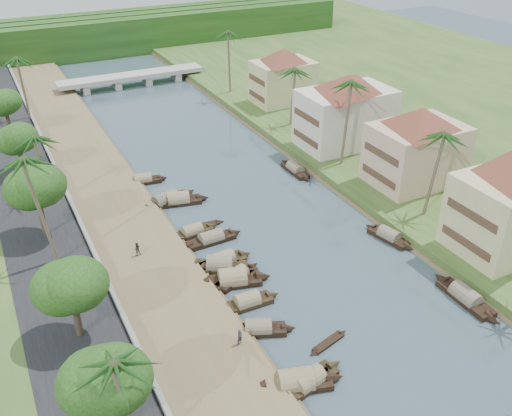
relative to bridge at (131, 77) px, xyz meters
name	(u,v)px	position (x,y,z in m)	size (l,w,h in m)	color
ground	(344,294)	(0.00, -72.00, -1.72)	(220.00, 220.00, 0.00)	#394A55
left_bank	(124,231)	(-16.00, -52.00, -1.32)	(10.00, 180.00, 0.80)	brown
right_bank	(376,168)	(19.00, -52.00, -1.12)	(16.00, 180.00, 1.20)	#2D491D
road	(45,248)	(-24.50, -52.00, -1.02)	(8.00, 180.00, 1.40)	black
retaining_wall	(85,233)	(-20.20, -52.00, -0.37)	(0.40, 180.00, 1.10)	slate
treeline	(96,35)	(0.00, 28.00, 2.28)	(120.00, 14.00, 8.00)	#17360E
bridge	(131,77)	(0.00, 0.00, 0.00)	(28.00, 4.00, 2.40)	#9C9B92
building_mid	(417,145)	(19.99, -58.00, 4.41)	(14.11, 14.11, 9.70)	tan
building_far	(346,110)	(18.99, -44.00, 4.66)	(15.59, 15.59, 10.20)	beige
building_distant	(283,75)	(19.99, -24.00, 4.16)	(12.62, 12.62, 9.20)	#D0C48B
sampan_1	(295,383)	(-10.05, -79.97, -1.30)	(8.28, 3.99, 2.38)	black
sampan_2	(309,382)	(-9.06, -80.33, -1.31)	(7.58, 3.08, 1.99)	black
sampan_3	(258,329)	(-9.83, -73.14, -1.32)	(6.84, 3.96, 1.89)	black
sampan_4	(247,302)	(-9.08, -69.43, -1.31)	(6.78, 1.77, 1.96)	black
sampan_5	(232,280)	(-8.88, -65.69, -1.30)	(8.18, 3.97, 2.50)	black
sampan_6	(220,266)	(-9.01, -62.93, -1.30)	(7.57, 5.39, 2.30)	black
sampan_7	(236,277)	(-8.31, -65.41, -1.32)	(6.69, 3.86, 1.84)	black
sampan_8	(223,261)	(-8.44, -62.35, -1.31)	(6.91, 2.15, 2.13)	black
sampan_9	(211,239)	(-7.85, -57.91, -1.31)	(7.66, 1.88, 1.96)	black
sampan_10	(192,232)	(-9.19, -55.62, -1.32)	(6.63, 1.98, 1.86)	black
sampan_11	(178,200)	(-8.08, -48.02, -1.31)	(8.04, 3.37, 2.25)	black
sampan_12	(166,201)	(-9.45, -47.38, -1.31)	(9.09, 4.02, 2.15)	black
sampan_13	(143,180)	(-10.33, -40.76, -1.32)	(6.74, 2.39, 1.87)	black
sampan_14	(465,297)	(9.64, -78.06, -1.31)	(1.89, 8.66, 2.11)	black
sampan_15	(389,236)	(9.92, -66.28, -1.32)	(2.91, 7.10, 1.91)	black
sampan_16	(295,169)	(9.16, -46.97, -1.32)	(1.66, 7.45, 1.86)	black
canoe_1	(328,343)	(-5.10, -77.10, -1.62)	(4.72, 1.99, 0.76)	black
canoe_2	(201,226)	(-7.62, -54.39, -1.62)	(5.72, 1.22, 0.83)	black
palm_1	(438,137)	(16.00, -65.08, 8.94)	(3.20, 3.20, 11.23)	brown
palm_2	(348,85)	(15.00, -49.53, 10.45)	(3.20, 3.20, 12.81)	brown
palm_3	(293,71)	(16.00, -33.90, 7.97)	(3.20, 3.20, 10.24)	brown
palm_4	(125,362)	(-23.00, -81.79, 8.39)	(3.20, 3.20, 10.46)	brown
palm_5	(34,160)	(-24.00, -56.01, 10.82)	(3.20, 3.20, 12.98)	brown
palm_6	(40,138)	(-22.00, -42.28, 7.49)	(3.20, 3.20, 9.53)	brown
palm_7	(229,33)	(14.00, -15.06, 9.95)	(3.20, 3.20, 12.29)	brown
palm_8	(18,60)	(-20.50, -12.79, 9.05)	(3.20, 3.20, 11.14)	brown
tree_1	(105,381)	(-24.00, -79.32, 4.95)	(5.21, 5.21, 7.50)	#4D3C2C
tree_2	(71,286)	(-24.00, -67.89, 4.72)	(5.23, 5.23, 7.26)	#4D3C2C
tree_3	(36,187)	(-24.00, -50.24, 5.34)	(5.43, 5.43, 7.98)	#4D3C2C
tree_4	(17,139)	(-24.00, -33.37, 4.33)	(4.60, 4.60, 6.62)	#4D3C2C
tree_5	(4,103)	(-24.00, -18.34, 4.38)	(4.44, 4.44, 6.62)	#4D3C2C
tree_6	(358,96)	(24.00, -40.06, 4.65)	(4.32, 4.32, 7.06)	#4D3C2C
person_near	(240,337)	(-12.22, -74.44, -0.18)	(0.54, 0.36, 1.49)	#292831
person_far	(137,249)	(-16.09, -57.80, -0.17)	(0.73, 0.57, 1.51)	#312F22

